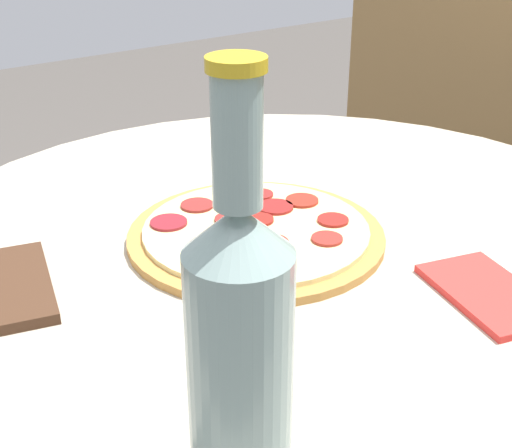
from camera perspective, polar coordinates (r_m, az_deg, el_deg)
name	(u,v)px	position (r m, az deg, el deg)	size (l,w,h in m)	color
table	(292,355)	(0.93, 2.94, -10.39)	(0.96, 0.96, 0.74)	#B2A893
pizza	(256,233)	(0.83, -0.02, -0.72)	(0.30, 0.30, 0.02)	#B77F3D
beer_bottle	(240,339)	(0.47, -1.32, -9.17)	(0.07, 0.07, 0.30)	gray
napkin	(489,293)	(0.76, 18.14, -5.29)	(0.16, 0.12, 0.01)	red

